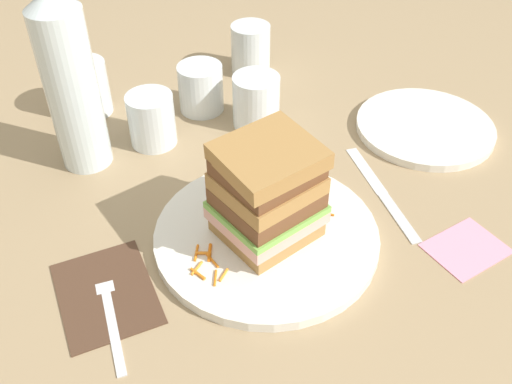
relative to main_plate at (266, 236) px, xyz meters
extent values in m
plane|color=#9E8460|center=(0.01, 0.02, -0.01)|extent=(3.00, 3.00, 0.00)
cylinder|color=white|center=(0.00, 0.00, 0.00)|extent=(0.27, 0.27, 0.01)
cube|color=#A87A42|center=(0.00, 0.00, 0.02)|extent=(0.12, 0.12, 0.02)
cube|color=#E0A393|center=(0.00, 0.00, 0.04)|extent=(0.13, 0.12, 0.02)
cube|color=#7AB74C|center=(0.00, 0.00, 0.05)|extent=(0.13, 0.12, 0.01)
cube|color=brown|center=(0.00, 0.00, 0.06)|extent=(0.12, 0.12, 0.02)
cube|color=#A87A42|center=(0.00, 0.00, 0.08)|extent=(0.12, 0.12, 0.02)
cube|color=brown|center=(0.00, 0.00, 0.10)|extent=(0.12, 0.11, 0.02)
cube|color=#A87A42|center=(0.00, 0.00, 0.12)|extent=(0.12, 0.11, 0.03)
cylinder|color=orange|center=(-0.07, -0.04, 0.01)|extent=(0.02, 0.02, 0.00)
cylinder|color=orange|center=(-0.08, 0.00, 0.01)|extent=(0.01, 0.03, 0.00)
cylinder|color=orange|center=(-0.08, -0.02, 0.01)|extent=(0.01, 0.03, 0.00)
cylinder|color=orange|center=(-0.10, -0.03, 0.01)|extent=(0.01, 0.02, 0.00)
cylinder|color=orange|center=(-0.09, 0.00, 0.01)|extent=(0.01, 0.02, 0.00)
cylinder|color=orange|center=(-0.08, -0.04, 0.01)|extent=(0.01, 0.02, 0.00)
cylinder|color=orange|center=(-0.10, -0.02, 0.01)|extent=(0.02, 0.02, 0.00)
cylinder|color=orange|center=(-0.08, 0.00, 0.01)|extent=(0.02, 0.01, 0.00)
cylinder|color=orange|center=(0.08, 0.02, 0.01)|extent=(0.02, 0.01, 0.00)
cylinder|color=orange|center=(0.07, 0.03, 0.01)|extent=(0.02, 0.03, 0.00)
cylinder|color=orange|center=(0.09, 0.02, 0.01)|extent=(0.01, 0.03, 0.00)
cylinder|color=orange|center=(0.07, 0.00, 0.01)|extent=(0.00, 0.02, 0.00)
cylinder|color=orange|center=(0.06, 0.01, 0.01)|extent=(0.03, 0.01, 0.00)
cylinder|color=orange|center=(0.08, 0.00, 0.01)|extent=(0.02, 0.02, 0.00)
cylinder|color=orange|center=(0.07, 0.04, 0.01)|extent=(0.02, 0.01, 0.00)
cube|color=#4C3323|center=(-0.20, 0.00, -0.01)|extent=(0.10, 0.14, 0.00)
cube|color=silver|center=(-0.20, -0.06, 0.00)|extent=(0.02, 0.11, 0.00)
cube|color=silver|center=(-0.20, 0.01, 0.00)|extent=(0.02, 0.02, 0.00)
cylinder|color=silver|center=(-0.19, 0.03, 0.00)|extent=(0.01, 0.04, 0.00)
cylinder|color=silver|center=(-0.19, 0.04, 0.00)|extent=(0.01, 0.04, 0.00)
cylinder|color=silver|center=(-0.20, 0.04, 0.00)|extent=(0.01, 0.04, 0.00)
cylinder|color=silver|center=(-0.20, 0.04, 0.00)|extent=(0.01, 0.04, 0.00)
cube|color=silver|center=(0.17, -0.04, -0.01)|extent=(0.03, 0.10, 0.00)
cube|color=silver|center=(0.19, 0.06, -0.01)|extent=(0.03, 0.11, 0.00)
cylinder|color=white|center=(0.10, 0.23, 0.03)|extent=(0.07, 0.07, 0.08)
cylinder|color=orange|center=(0.10, 0.23, 0.02)|extent=(0.07, 0.07, 0.06)
cylinder|color=silver|center=(-0.16, 0.25, 0.11)|extent=(0.07, 0.07, 0.23)
cylinder|color=silver|center=(-0.06, 0.25, 0.03)|extent=(0.07, 0.07, 0.08)
cylinder|color=silver|center=(0.03, 0.31, 0.03)|extent=(0.07, 0.07, 0.08)
cylinder|color=silver|center=(0.16, 0.39, 0.04)|extent=(0.07, 0.07, 0.08)
cylinder|color=silver|center=(-0.13, 0.38, 0.04)|extent=(0.08, 0.08, 0.08)
cylinder|color=white|center=(0.32, 0.11, 0.00)|extent=(0.21, 0.21, 0.01)
cube|color=pink|center=(0.21, -0.12, -0.01)|extent=(0.10, 0.08, 0.00)
camera|label=1|loc=(-0.22, -0.44, 0.50)|focal=40.44mm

